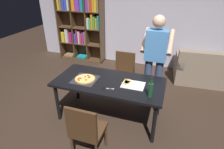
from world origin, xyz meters
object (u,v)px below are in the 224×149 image
dining_table (109,85)px  chair_far_side (124,71)px  bookshelf (81,25)px  person_serving_pizza (155,57)px  couch (213,71)px  pepperoni_pizza_on_tray (85,79)px  kitchen_scissors (106,88)px  chair_near_camera (86,129)px  wine_bottle (150,90)px

dining_table → chair_far_side: bearing=90.0°
bookshelf → dining_table: bearing=-54.0°
dining_table → person_serving_pizza: size_ratio=1.04×
couch → pepperoni_pizza_on_tray: 3.14m
chair_far_side → person_serving_pizza: bearing=-18.8°
chair_far_side → pepperoni_pizza_on_tray: size_ratio=2.24×
dining_table → kitchen_scissors: 0.26m
chair_near_camera → pepperoni_pizza_on_tray: chair_near_camera is taller
couch → person_serving_pizza: size_ratio=1.00×
person_serving_pizza → kitchen_scissors: 1.15m
chair_far_side → couch: size_ratio=0.51×
bookshelf → person_serving_pizza: (2.37, -1.68, -0.06)m
chair_far_side → wine_bottle: bearing=-58.4°
chair_near_camera → pepperoni_pizza_on_tray: size_ratio=2.24×
chair_near_camera → chair_far_side: 1.83m
person_serving_pizza → bookshelf: bearing=144.7°
couch → wine_bottle: wine_bottle is taller
chair_far_side → bookshelf: bearing=139.8°
chair_near_camera → kitchen_scissors: 0.72m
dining_table → pepperoni_pizza_on_tray: 0.42m
pepperoni_pizza_on_tray → wine_bottle: (1.11, -0.15, 0.10)m
bookshelf → person_serving_pizza: bearing=-35.3°
person_serving_pizza → kitchen_scissors: bearing=-123.2°
wine_bottle → bookshelf: bearing=133.0°
bookshelf → kitchen_scissors: (1.76, -2.62, -0.30)m
chair_near_camera → couch: chair_near_camera is taller
kitchen_scissors → couch: bearing=50.0°
kitchen_scissors → person_serving_pizza: bearing=56.8°
chair_far_side → pepperoni_pizza_on_tray: chair_far_side is taller
chair_near_camera → bookshelf: (-1.73, 3.30, 0.54)m
couch → bookshelf: (-3.63, 0.39, 0.75)m
chair_near_camera → chair_far_side: bearing=90.0°
chair_near_camera → kitchen_scissors: (0.03, 0.67, 0.24)m
dining_table → couch: 2.78m
chair_near_camera → wine_bottle: 1.05m
pepperoni_pizza_on_tray → chair_far_side: bearing=68.5°
chair_far_side → pepperoni_pizza_on_tray: 1.11m
kitchen_scissors → wine_bottle: bearing=0.2°
wine_bottle → couch: bearing=61.9°
couch → pepperoni_pizza_on_tray: bearing=-137.9°
person_serving_pizza → pepperoni_pizza_on_tray: bearing=-142.9°
pepperoni_pizza_on_tray → kitchen_scissors: 0.45m
bookshelf → pepperoni_pizza_on_tray: (1.33, -2.47, -0.29)m
chair_far_side → kitchen_scissors: 1.19m
dining_table → kitchen_scissors: kitchen_scissors is taller
chair_near_camera → person_serving_pizza: person_serving_pizza is taller
bookshelf → chair_near_camera: bearing=-62.3°
pepperoni_pizza_on_tray → kitchen_scissors: bearing=-19.5°
couch → bookshelf: bearing=173.8°
wine_bottle → chair_far_side: bearing=121.6°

